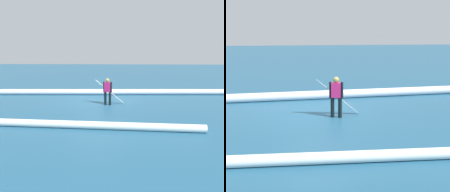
% 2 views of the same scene
% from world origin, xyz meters
% --- Properties ---
extents(ground_plane, '(120.21, 120.21, 0.00)m').
position_xyz_m(ground_plane, '(0.00, 0.00, 0.00)').
color(ground_plane, '#235878').
extents(surfer, '(0.50, 0.29, 1.50)m').
position_xyz_m(surfer, '(-0.63, 0.61, 0.84)').
color(surfer, black).
rests_on(surfer, ground_plane).
extents(surfboard, '(1.71, 0.41, 1.43)m').
position_xyz_m(surfboard, '(-0.74, 0.27, 0.70)').
color(surfboard, white).
rests_on(surfboard, ground_plane).
extents(wave_crest_foreground, '(25.56, 2.20, 0.39)m').
position_xyz_m(wave_crest_foreground, '(-1.47, -2.93, 0.20)').
color(wave_crest_foreground, white).
rests_on(wave_crest_foreground, ground_plane).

